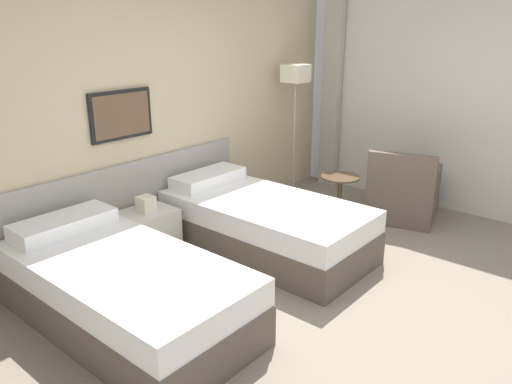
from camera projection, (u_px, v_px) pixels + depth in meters
name	position (u px, v px, depth m)	size (l,w,h in m)	color
ground_plane	(357.00, 302.00, 3.96)	(16.00, 16.00, 0.00)	slate
wall_headboard	(162.00, 109.00, 4.87)	(10.00, 0.10, 2.70)	#C6B28E
wall_window	(488.00, 97.00, 5.35)	(0.21, 4.70, 2.70)	white
bed_near_door	(123.00, 290.00, 3.62)	(0.99, 2.00, 0.64)	brown
bed_near_window	(264.00, 224.00, 4.78)	(0.99, 2.00, 0.64)	brown
nightstand	(148.00, 233.00, 4.66)	(0.48, 0.41, 0.60)	beige
floor_lamp	(295.00, 85.00, 5.90)	(0.26, 0.26, 1.63)	#9E9993
side_table	(340.00, 190.00, 5.44)	(0.42, 0.42, 0.52)	brown
armchair	(403.00, 195.00, 5.59)	(0.94, 0.89, 0.81)	brown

